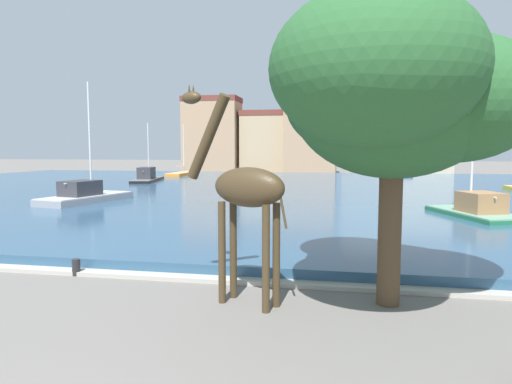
# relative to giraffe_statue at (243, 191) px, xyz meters

# --- Properties ---
(harbor_water) EXTENTS (85.86, 54.21, 0.41)m
(harbor_water) POSITION_rel_giraffe_statue_xyz_m (-1.76, 29.00, -2.57)
(harbor_water) COLOR #2D5170
(harbor_water) RESTS_ON ground
(quay_edge_coping) EXTENTS (85.86, 0.50, 0.12)m
(quay_edge_coping) POSITION_rel_giraffe_statue_xyz_m (-1.76, 1.65, -2.72)
(quay_edge_coping) COLOR #ADA89E
(quay_edge_coping) RESTS_ON ground
(giraffe_statue) EXTENTS (3.01, 1.63, 5.44)m
(giraffe_statue) POSITION_rel_giraffe_statue_xyz_m (0.00, 0.00, 0.00)
(giraffe_statue) COLOR #42331E
(giraffe_statue) RESTS_ON ground
(sailboat_orange) EXTENTS (1.99, 8.51, 6.99)m
(sailboat_orange) POSITION_rel_giraffe_statue_xyz_m (-18.21, 46.81, -2.37)
(sailboat_orange) COLOR orange
(sailboat_orange) RESTS_ON ground
(sailboat_green) EXTENTS (4.28, 6.78, 8.86)m
(sailboat_green) POSITION_rel_giraffe_statue_xyz_m (8.86, 14.16, -2.23)
(sailboat_green) COLOR #236B42
(sailboat_green) RESTS_ON ground
(sailboat_grey) EXTENTS (3.71, 7.73, 8.05)m
(sailboat_grey) POSITION_rel_giraffe_statue_xyz_m (-13.65, 16.24, -2.17)
(sailboat_grey) COLOR #939399
(sailboat_grey) RESTS_ON ground
(sailboat_navy) EXTENTS (3.12, 6.51, 7.11)m
(sailboat_navy) POSITION_rel_giraffe_statue_xyz_m (9.12, 50.00, -2.38)
(sailboat_navy) COLOR navy
(sailboat_navy) RESTS_ON ground
(sailboat_black) EXTENTS (3.58, 8.94, 6.56)m
(sailboat_black) POSITION_rel_giraffe_statue_xyz_m (-17.99, 34.91, -2.18)
(sailboat_black) COLOR black
(sailboat_black) RESTS_ON ground
(shade_tree) EXTENTS (5.95, 7.15, 7.00)m
(shade_tree) POSITION_rel_giraffe_statue_xyz_m (3.45, 0.36, 2.25)
(shade_tree) COLOR brown
(shade_tree) RESTS_ON ground
(mooring_bollard) EXTENTS (0.24, 0.24, 0.50)m
(mooring_bollard) POSITION_rel_giraffe_statue_xyz_m (-5.48, 1.50, -2.53)
(mooring_bollard) COLOR #232326
(mooring_bollard) RESTS_ON ground
(townhouse_narrow_midrow) EXTENTS (8.66, 5.53, 11.87)m
(townhouse_narrow_midrow) POSITION_rel_giraffe_statue_xyz_m (-17.84, 58.80, 3.17)
(townhouse_narrow_midrow) COLOR tan
(townhouse_narrow_midrow) RESTS_ON ground
(townhouse_corner_house) EXTENTS (8.57, 7.55, 9.67)m
(townhouse_corner_house) POSITION_rel_giraffe_statue_xyz_m (-8.96, 60.91, 2.07)
(townhouse_corner_house) COLOR tan
(townhouse_corner_house) RESTS_ON ground
(townhouse_tall_gabled) EXTENTS (7.74, 6.73, 10.49)m
(townhouse_tall_gabled) POSITION_rel_giraffe_statue_xyz_m (-2.43, 58.92, 2.48)
(townhouse_tall_gabled) COLOR tan
(townhouse_tall_gabled) RESTS_ON ground
(townhouse_wide_warehouse) EXTENTS (8.91, 6.14, 13.54)m
(townhouse_wide_warehouse) POSITION_rel_giraffe_statue_xyz_m (6.54, 59.88, 4.00)
(townhouse_wide_warehouse) COLOR gray
(townhouse_wide_warehouse) RESTS_ON ground
(townhouse_end_terrace) EXTENTS (7.44, 5.13, 10.75)m
(townhouse_end_terrace) POSITION_rel_giraffe_statue_xyz_m (13.79, 58.40, 2.61)
(townhouse_end_terrace) COLOR #C6B293
(townhouse_end_terrace) RESTS_ON ground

